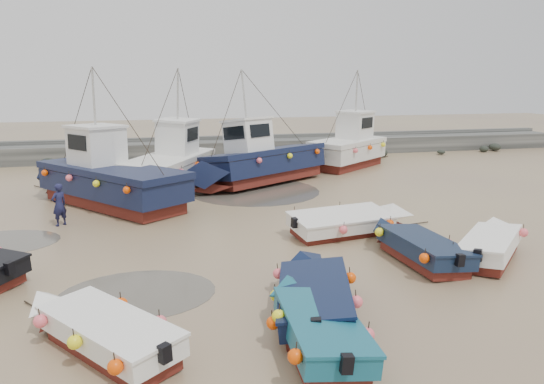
{
  "coord_description": "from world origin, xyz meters",
  "views": [
    {
      "loc": [
        -3.32,
        -16.63,
        5.76
      ],
      "look_at": [
        1.54,
        2.95,
        1.4
      ],
      "focal_mm": 35.0,
      "sensor_mm": 36.0,
      "label": 1
    }
  ],
  "objects": [
    {
      "name": "ground",
      "position": [
        0.0,
        0.0,
        0.0
      ],
      "size": [
        120.0,
        120.0,
        0.0
      ],
      "primitive_type": "plane",
      "color": "#9C865A",
      "rests_on": "ground"
    },
    {
      "name": "seawall",
      "position": [
        0.05,
        21.99,
        0.63
      ],
      "size": [
        60.0,
        4.92,
        1.5
      ],
      "color": "slate",
      "rests_on": "ground"
    },
    {
      "name": "puddle_a",
      "position": [
        -3.64,
        -2.64,
        0.0
      ],
      "size": [
        4.28,
        4.28,
        0.01
      ],
      "primitive_type": "cylinder",
      "color": "#514C42",
      "rests_on": "ground"
    },
    {
      "name": "puddle_b",
      "position": [
        4.68,
        2.41,
        0.0
      ],
      "size": [
        3.7,
        3.7,
        0.01
      ],
      "primitive_type": "cylinder",
      "color": "#514C42",
      "rests_on": "ground"
    },
    {
      "name": "puddle_d",
      "position": [
        2.26,
        9.73,
        0.0
      ],
      "size": [
        6.77,
        6.77,
        0.01
      ],
      "primitive_type": "cylinder",
      "color": "#514C42",
      "rests_on": "ground"
    },
    {
      "name": "dinghy_0",
      "position": [
        -4.36,
        -5.54,
        0.55
      ],
      "size": [
        3.97,
        5.19,
        1.43
      ],
      "rotation": [
        0.0,
        0.0,
        0.62
      ],
      "color": "maroon",
      "rests_on": "ground"
    },
    {
      "name": "dinghy_1",
      "position": [
        0.76,
        -4.82,
        0.55
      ],
      "size": [
        3.01,
        6.03,
        1.43
      ],
      "rotation": [
        0.0,
        0.0,
        -0.29
      ],
      "color": "maroon",
      "rests_on": "ground"
    },
    {
      "name": "dinghy_2",
      "position": [
        0.17,
        -6.5,
        0.56
      ],
      "size": [
        2.2,
        5.59,
        1.43
      ],
      "rotation": [
        0.0,
        0.0,
        -0.07
      ],
      "color": "maroon",
      "rests_on": "ground"
    },
    {
      "name": "dinghy_3",
      "position": [
        7.64,
        -2.38,
        0.55
      ],
      "size": [
        4.67,
        4.53,
        1.43
      ],
      "rotation": [
        0.0,
        0.0,
        -0.81
      ],
      "color": "maroon",
      "rests_on": "ground"
    },
    {
      "name": "dinghy_5",
      "position": [
        4.1,
        1.29,
        0.55
      ],
      "size": [
        6.09,
        2.48,
        1.43
      ],
      "rotation": [
        0.0,
        0.0,
        -1.4
      ],
      "color": "maroon",
      "rests_on": "ground"
    },
    {
      "name": "dinghy_6",
      "position": [
        5.11,
        -1.97,
        0.55
      ],
      "size": [
        2.11,
        5.83,
        1.43
      ],
      "rotation": [
        0.0,
        0.0,
        0.04
      ],
      "color": "maroon",
      "rests_on": "ground"
    },
    {
      "name": "cabin_boat_0",
      "position": [
        -5.07,
        8.45,
        1.31
      ],
      "size": [
        7.92,
        9.71,
        6.22
      ],
      "rotation": [
        0.0,
        0.0,
        0.65
      ],
      "color": "maroon",
      "rests_on": "ground"
    },
    {
      "name": "cabin_boat_1",
      "position": [
        -1.7,
        11.33,
        1.34
      ],
      "size": [
        5.87,
        9.58,
        6.22
      ],
      "rotation": [
        0.0,
        0.0,
        -0.47
      ],
      "color": "maroon",
      "rests_on": "ground"
    },
    {
      "name": "cabin_boat_2",
      "position": [
        2.84,
        11.37,
        1.32
      ],
      "size": [
        9.78,
        6.93,
        6.22
      ],
      "rotation": [
        0.0,
        0.0,
        2.13
      ],
      "color": "maroon",
      "rests_on": "ground"
    },
    {
      "name": "cabin_boat_3",
      "position": [
        10.17,
        15.81,
        1.38
      ],
      "size": [
        7.93,
        6.65,
        6.22
      ],
      "rotation": [
        0.0,
        0.0,
        -0.9
      ],
      "color": "maroon",
      "rests_on": "ground"
    },
    {
      "name": "person",
      "position": [
        -6.59,
        5.12,
        0.0
      ],
      "size": [
        0.74,
        0.72,
        1.71
      ],
      "primitive_type": "imported",
      "rotation": [
        0.0,
        0.0,
        3.87
      ],
      "color": "#191B3E",
      "rests_on": "ground"
    }
  ]
}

